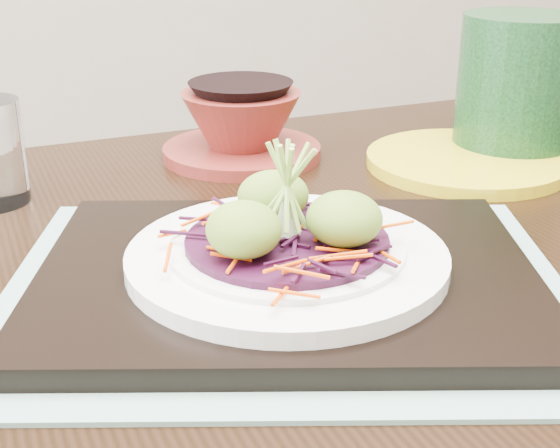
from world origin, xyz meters
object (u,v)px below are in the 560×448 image
object	(u,v)px
white_plate	(287,256)
terracotta_bowl_set	(241,129)
dining_table	(246,392)
serving_tray	(287,275)
green_jar	(518,86)
yellow_plate	(466,161)

from	to	relation	value
white_plate	terracotta_bowl_set	distance (m)	0.34
dining_table	serving_tray	world-z (taller)	serving_tray
green_jar	yellow_plate	bearing A→B (deg)	-155.54
dining_table	serving_tray	size ratio (longest dim) A/B	3.77
green_jar	dining_table	bearing A→B (deg)	-147.62
dining_table	terracotta_bowl_set	world-z (taller)	terracotta_bowl_set
dining_table	white_plate	size ratio (longest dim) A/B	5.80
serving_tray	yellow_plate	bearing A→B (deg)	55.05
terracotta_bowl_set	yellow_plate	world-z (taller)	terracotta_bowl_set
dining_table	yellow_plate	size ratio (longest dim) A/B	6.33
terracotta_bowl_set	yellow_plate	xyz separation A→B (m)	(0.24, -0.10, -0.03)
terracotta_bowl_set	green_jar	distance (m)	0.32
terracotta_bowl_set	green_jar	bearing A→B (deg)	-12.17
terracotta_bowl_set	green_jar	world-z (taller)	green_jar
white_plate	green_jar	world-z (taller)	green_jar
dining_table	white_plate	world-z (taller)	white_plate
white_plate	yellow_plate	world-z (taller)	white_plate
terracotta_bowl_set	white_plate	bearing A→B (deg)	-96.95
yellow_plate	white_plate	bearing A→B (deg)	-139.66
terracotta_bowl_set	yellow_plate	size ratio (longest dim) A/B	1.10
terracotta_bowl_set	dining_table	bearing A→B (deg)	-102.52
serving_tray	green_jar	xyz separation A→B (m)	(0.35, 0.27, 0.07)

